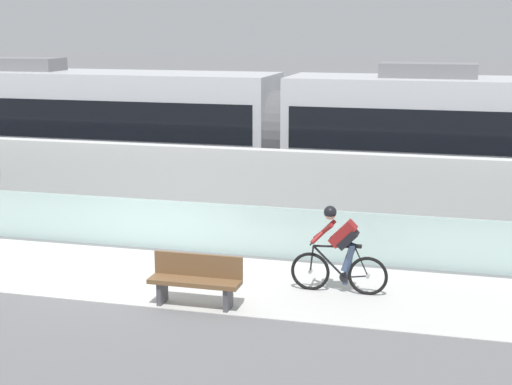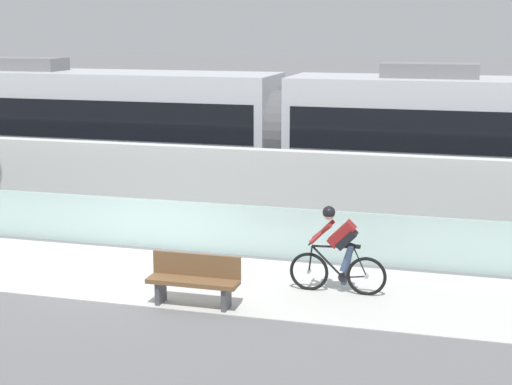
# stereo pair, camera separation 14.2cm
# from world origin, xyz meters

# --- Properties ---
(ground_plane) EXTENTS (200.00, 200.00, 0.00)m
(ground_plane) POSITION_xyz_m (0.00, 0.00, 0.00)
(ground_plane) COLOR slate
(bike_path_deck) EXTENTS (32.00, 3.20, 0.01)m
(bike_path_deck) POSITION_xyz_m (0.00, 0.00, 0.01)
(bike_path_deck) COLOR silver
(bike_path_deck) RESTS_ON ground
(glass_parapet) EXTENTS (32.00, 0.05, 1.07)m
(glass_parapet) POSITION_xyz_m (0.00, 1.85, 0.54)
(glass_parapet) COLOR silver
(glass_parapet) RESTS_ON ground
(concrete_barrier_wall) EXTENTS (32.00, 0.36, 1.97)m
(concrete_barrier_wall) POSITION_xyz_m (0.00, 3.65, 0.99)
(concrete_barrier_wall) COLOR silver
(concrete_barrier_wall) RESTS_ON ground
(tram_rail_near) EXTENTS (32.00, 0.08, 0.01)m
(tram_rail_near) POSITION_xyz_m (0.00, 6.13, 0.00)
(tram_rail_near) COLOR #595654
(tram_rail_near) RESTS_ON ground
(tram_rail_far) EXTENTS (32.00, 0.08, 0.01)m
(tram_rail_far) POSITION_xyz_m (0.00, 7.57, 0.00)
(tram_rail_far) COLOR #595654
(tram_rail_far) RESTS_ON ground
(tram) EXTENTS (22.56, 2.54, 3.81)m
(tram) POSITION_xyz_m (1.47, 6.85, 1.89)
(tram) COLOR silver
(tram) RESTS_ON ground
(cyclist_on_bike) EXTENTS (1.77, 0.58, 1.61)m
(cyclist_on_bike) POSITION_xyz_m (4.16, 0.00, 0.78)
(cyclist_on_bike) COLOR black
(cyclist_on_bike) RESTS_ON ground
(bench) EXTENTS (1.60, 0.45, 0.89)m
(bench) POSITION_xyz_m (1.87, -1.29, 0.48)
(bench) COLOR brown
(bench) RESTS_ON ground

